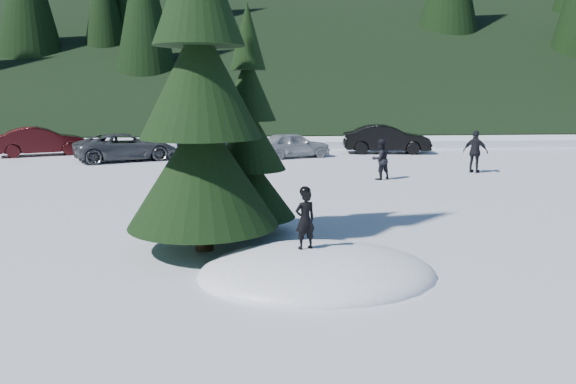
{
  "coord_description": "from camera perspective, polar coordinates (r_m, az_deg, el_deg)",
  "views": [
    {
      "loc": [
        -1.39,
        -9.99,
        3.41
      ],
      "look_at": [
        -0.33,
        2.61,
        1.1
      ],
      "focal_mm": 35.0,
      "sensor_mm": 36.0,
      "label": 1
    }
  ],
  "objects": [
    {
      "name": "snow_mound",
      "position": [
        10.64,
        2.96,
        -8.34
      ],
      "size": [
        4.48,
        3.52,
        0.96
      ],
      "primitive_type": "ellipsoid",
      "color": "white",
      "rests_on": "ground"
    },
    {
      "name": "adult_1",
      "position": [
        24.54,
        18.5,
        3.9
      ],
      "size": [
        1.05,
        1.0,
        1.75
      ],
      "primitive_type": "imported",
      "rotation": [
        0.0,
        0.0,
        2.42
      ],
      "color": "black",
      "rests_on": "ground"
    },
    {
      "name": "spruce_short",
      "position": [
        13.25,
        -4.0,
        4.67
      ],
      "size": [
        2.2,
        2.2,
        5.37
      ],
      "color": "#2F1F0F",
      "rests_on": "ground"
    },
    {
      "name": "car_5",
      "position": [
        31.03,
        9.96,
        5.31
      ],
      "size": [
        4.8,
        2.14,
        1.53
      ],
      "primitive_type": "imported",
      "rotation": [
        0.0,
        0.0,
        1.46
      ],
      "color": "black",
      "rests_on": "ground"
    },
    {
      "name": "forest_hillside",
      "position": [
        64.64,
        -3.74,
        18.42
      ],
      "size": [
        200.0,
        60.0,
        25.0
      ],
      "primitive_type": null,
      "color": "black",
      "rests_on": "ground"
    },
    {
      "name": "ground",
      "position": [
        10.64,
        2.96,
        -8.34
      ],
      "size": [
        200.0,
        200.0,
        0.0
      ],
      "primitive_type": "plane",
      "color": "white",
      "rests_on": "ground"
    },
    {
      "name": "car_4",
      "position": [
        28.58,
        0.49,
        4.81
      ],
      "size": [
        4.1,
        2.67,
        1.3
      ],
      "primitive_type": "imported",
      "rotation": [
        0.0,
        0.0,
        1.9
      ],
      "color": "#94979C",
      "rests_on": "ground"
    },
    {
      "name": "car_3",
      "position": [
        32.38,
        -6.96,
        5.5
      ],
      "size": [
        5.11,
        2.64,
        1.42
      ],
      "primitive_type": "imported",
      "rotation": [
        0.0,
        0.0,
        1.43
      ],
      "color": "black",
      "rests_on": "ground"
    },
    {
      "name": "spruce_tall",
      "position": [
        11.81,
        -8.89,
        9.8
      ],
      "size": [
        3.2,
        3.2,
        8.6
      ],
      "color": "#2F1F0F",
      "rests_on": "ground"
    },
    {
      "name": "adult_0",
      "position": [
        21.8,
        9.38,
        3.3
      ],
      "size": [
        0.93,
        0.83,
        1.56
      ],
      "primitive_type": "imported",
      "rotation": [
        0.0,
        0.0,
        3.53
      ],
      "color": "black",
      "rests_on": "ground"
    },
    {
      "name": "car_2",
      "position": [
        28.48,
        -16.16,
        4.43
      ],
      "size": [
        5.3,
        3.97,
        1.34
      ],
      "primitive_type": "imported",
      "rotation": [
        0.0,
        0.0,
        1.98
      ],
      "color": "#414447",
      "rests_on": "ground"
    },
    {
      "name": "car_1",
      "position": [
        32.31,
        -23.79,
        4.75
      ],
      "size": [
        4.78,
        3.14,
        1.49
      ],
      "primitive_type": "imported",
      "rotation": [
        0.0,
        0.0,
        1.95
      ],
      "color": "#33090B",
      "rests_on": "ground"
    },
    {
      "name": "child_skier",
      "position": [
        10.42,
        1.75,
        -2.82
      ],
      "size": [
        0.47,
        0.39,
        1.11
      ],
      "primitive_type": "imported",
      "rotation": [
        0.0,
        0.0,
        3.51
      ],
      "color": "black",
      "rests_on": "snow_mound"
    }
  ]
}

